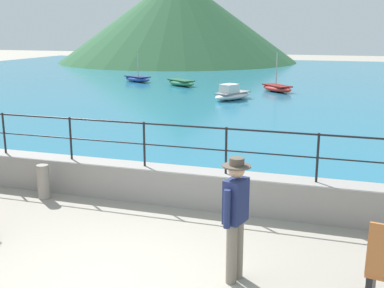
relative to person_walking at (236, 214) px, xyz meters
The scene contains 11 objects.
ground_plane 1.98m from the person_walking, 159.83° to the right, with size 120.00×120.00×0.00m, color gray.
promenade_wall 3.13m from the person_walking, 121.89° to the left, with size 20.00×0.56×0.70m, color gray.
railing 3.09m from the person_walking, 121.89° to the left, with size 18.44×0.04×0.90m.
lake_water 25.31m from the person_walking, 93.67° to the left, with size 64.00×44.32×0.06m, color #236B89.
hill_main 44.56m from the person_walking, 110.61° to the left, with size 24.38×24.38×8.68m, color #285633.
person_walking is the anchor object (origin of this frame).
bollard 4.91m from the person_walking, 155.73° to the left, with size 0.24×0.24×0.71m, color gray.
boat_1 16.90m from the person_walking, 103.47° to the left, with size 1.83×2.46×0.76m.
boat_2 20.25m from the person_walking, 96.56° to the left, with size 2.22×2.30×2.06m.
boat_4 22.59m from the person_walking, 111.12° to the left, with size 2.39×2.08×0.36m.
boat_5 25.14m from the person_walking, 117.36° to the left, with size 2.45×1.89×1.78m.
Camera 1 is at (2.92, -5.29, 3.39)m, focal length 44.81 mm.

